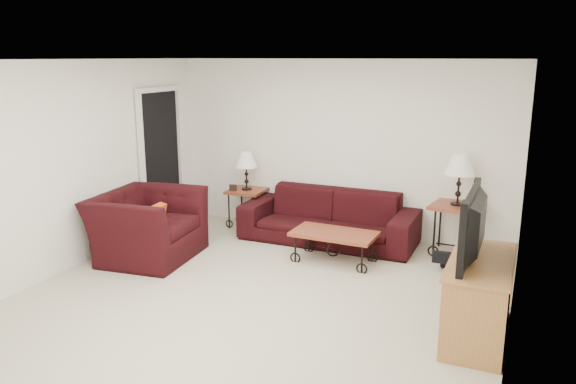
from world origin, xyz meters
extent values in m
plane|color=beige|center=(0.00, 0.00, 0.00)|extent=(5.00, 5.00, 0.00)
cube|color=white|center=(0.00, 2.50, 1.25)|extent=(5.00, 0.02, 2.50)
cube|color=white|center=(0.00, -2.50, 1.25)|extent=(5.00, 0.02, 2.50)
cube|color=white|center=(-2.50, 0.00, 1.25)|extent=(0.02, 5.00, 2.50)
cube|color=white|center=(2.50, 0.00, 1.25)|extent=(0.02, 5.00, 2.50)
plane|color=white|center=(0.00, 0.00, 2.50)|extent=(5.00, 5.00, 0.00)
cube|color=black|center=(-2.47, 1.65, 1.02)|extent=(0.08, 0.94, 2.04)
imported|color=black|center=(0.04, 2.02, 0.35)|extent=(2.42, 0.95, 0.71)
cube|color=#9C4427|center=(-1.34, 2.20, 0.29)|extent=(0.56, 0.56, 0.58)
cube|color=#9C4427|center=(1.73, 2.20, 0.33)|extent=(0.70, 0.70, 0.67)
cube|color=black|center=(-1.49, 2.05, 0.62)|extent=(0.12, 0.04, 0.10)
cube|color=black|center=(1.88, 2.05, 0.72)|extent=(0.13, 0.06, 0.11)
cube|color=#9C4427|center=(0.38, 1.28, 0.20)|extent=(1.06, 0.59, 0.39)
imported|color=black|center=(-1.88, 0.48, 0.42)|extent=(1.27, 1.42, 0.85)
cube|color=#D3591B|center=(-1.73, 0.43, 0.52)|extent=(0.14, 0.39, 0.38)
cube|color=#C27148|center=(2.23, -0.02, 0.37)|extent=(0.52, 1.24, 0.74)
imported|color=black|center=(2.21, -0.02, 1.06)|extent=(0.15, 1.11, 0.64)
ellipsoid|color=black|center=(1.68, 1.59, 0.23)|extent=(0.42, 0.37, 0.45)
camera|label=1|loc=(2.55, -5.10, 2.53)|focal=35.08mm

